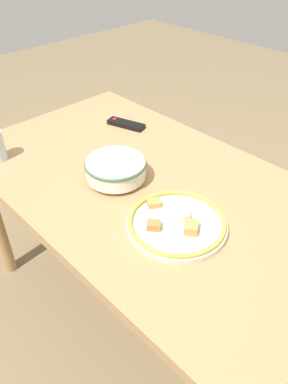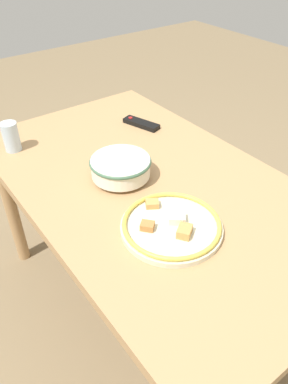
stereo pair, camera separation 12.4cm
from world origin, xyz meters
name	(u,v)px [view 2 (the right image)]	position (x,y,z in m)	size (l,w,h in m)	color
ground_plane	(149,304)	(0.00, 0.00, 0.00)	(8.00, 8.00, 0.00)	#7F6B4C
dining_table	(150,198)	(0.00, 0.00, 0.65)	(1.45, 0.86, 0.74)	tan
noodle_bowl	(121,167)	(-0.08, -0.07, 0.78)	(0.22, 0.22, 0.08)	silver
food_plate	(171,225)	(0.24, -0.10, 0.75)	(0.31, 0.31, 0.04)	beige
tv_remote	(141,124)	(-0.36, 0.23, 0.75)	(0.18, 0.10, 0.02)	black
drinking_glass	(11,137)	(-0.51, -0.31, 0.80)	(0.07, 0.07, 0.12)	silver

